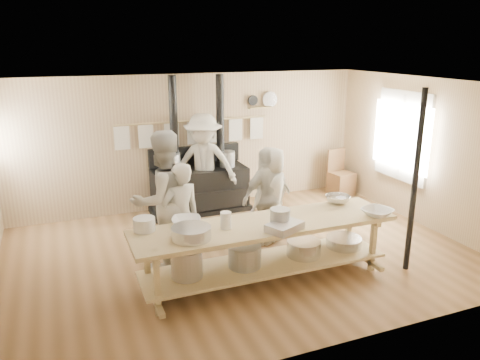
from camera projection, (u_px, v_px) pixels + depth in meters
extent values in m
plane|color=brown|center=(240.00, 254.00, 7.27)|extent=(7.00, 7.00, 0.00)
plane|color=tan|center=(193.00, 141.00, 9.13)|extent=(7.00, 0.00, 7.00)
plane|color=tan|center=(333.00, 236.00, 4.68)|extent=(7.00, 0.00, 7.00)
plane|color=tan|center=(426.00, 153.00, 8.15)|extent=(0.00, 5.00, 5.00)
plane|color=beige|center=(240.00, 84.00, 6.54)|extent=(7.00, 7.00, 0.00)
cube|color=beige|center=(403.00, 136.00, 8.62)|extent=(0.06, 1.35, 1.65)
plane|color=white|center=(401.00, 136.00, 8.61)|extent=(0.00, 1.50, 1.50)
cube|color=beige|center=(400.00, 136.00, 8.60)|extent=(0.02, 0.03, 1.50)
cube|color=black|center=(200.00, 190.00, 9.02)|extent=(1.80, 0.70, 0.85)
cube|color=black|center=(200.00, 208.00, 9.13)|extent=(1.90, 0.75, 0.10)
cube|color=black|center=(195.00, 155.00, 9.11)|extent=(1.80, 0.12, 0.35)
cylinder|color=black|center=(174.00, 124.00, 8.54)|extent=(0.15, 0.15, 1.75)
cylinder|color=black|center=(220.00, 121.00, 8.86)|extent=(0.15, 0.15, 1.75)
cylinder|color=#B2B2B7|center=(171.00, 163.00, 8.66)|extent=(0.36, 0.36, 0.34)
cylinder|color=gray|center=(227.00, 159.00, 9.01)|extent=(0.30, 0.30, 0.30)
cylinder|color=tan|center=(194.00, 121.00, 8.92)|extent=(3.00, 0.04, 0.04)
cube|color=white|center=(123.00, 137.00, 8.50)|extent=(0.28, 0.01, 0.46)
cube|color=white|center=(147.00, 136.00, 8.66)|extent=(0.28, 0.01, 0.46)
cube|color=white|center=(171.00, 134.00, 8.82)|extent=(0.28, 0.01, 0.46)
cube|color=white|center=(194.00, 132.00, 8.98)|extent=(0.28, 0.01, 0.46)
cube|color=white|center=(216.00, 131.00, 9.14)|extent=(0.28, 0.01, 0.46)
cube|color=white|center=(237.00, 129.00, 9.31)|extent=(0.28, 0.01, 0.46)
cube|color=white|center=(258.00, 128.00, 9.47)|extent=(0.28, 0.01, 0.46)
cube|color=tan|center=(260.00, 108.00, 9.39)|extent=(0.50, 0.14, 0.03)
cylinder|color=black|center=(253.00, 100.00, 9.31)|extent=(0.20, 0.04, 0.20)
cylinder|color=silver|center=(270.00, 100.00, 9.44)|extent=(0.32, 0.03, 0.32)
cube|color=tan|center=(266.00, 225.00, 6.24)|extent=(3.60, 0.90, 0.06)
cube|color=tan|center=(265.00, 264.00, 6.40)|extent=(3.40, 0.80, 0.04)
cube|color=tan|center=(265.00, 267.00, 6.41)|extent=(3.30, 0.06, 0.06)
cube|color=tan|center=(157.00, 283.00, 5.53)|extent=(0.07, 0.07, 0.85)
cube|color=tan|center=(147.00, 262.00, 6.06)|extent=(0.07, 0.07, 0.85)
cube|color=tan|center=(373.00, 243.00, 6.64)|extent=(0.07, 0.07, 0.85)
cube|color=tan|center=(349.00, 228.00, 7.17)|extent=(0.07, 0.07, 0.85)
cylinder|color=#B2B2B7|center=(187.00, 263.00, 5.95)|extent=(0.40, 0.40, 0.38)
cylinder|color=gray|center=(245.00, 256.00, 6.25)|extent=(0.44, 0.44, 0.30)
cylinder|color=silver|center=(304.00, 248.00, 6.58)|extent=(0.48, 0.48, 0.22)
cylinder|color=silver|center=(346.00, 243.00, 6.84)|extent=(0.52, 0.52, 0.14)
cylinder|color=black|center=(415.00, 183.00, 6.43)|extent=(0.08, 0.08, 2.60)
imported|color=#B3AF9E|center=(181.00, 218.00, 6.55)|extent=(0.66, 0.51, 1.60)
imported|color=#B3AF9E|center=(163.00, 200.00, 6.65)|extent=(1.15, 1.00, 2.01)
imported|color=#B3AF9E|center=(271.00, 195.00, 7.54)|extent=(0.91, 0.78, 1.59)
imported|color=#B3AF9E|center=(267.00, 197.00, 7.46)|extent=(1.00, 0.60, 1.59)
imported|color=#B3AF9E|center=(204.00, 165.00, 8.75)|extent=(1.43, 1.20, 1.92)
cube|color=brown|center=(341.00, 183.00, 10.05)|extent=(0.50, 0.50, 0.49)
cube|color=brown|center=(336.00, 161.00, 10.10)|extent=(0.46, 0.10, 0.54)
imported|color=white|center=(186.00, 221.00, 6.15)|extent=(0.48, 0.48, 0.09)
imported|color=silver|center=(144.00, 228.00, 5.96)|extent=(0.37, 0.37, 0.09)
imported|color=white|center=(377.00, 212.00, 6.48)|extent=(0.52, 0.52, 0.10)
imported|color=silver|center=(338.00, 199.00, 6.99)|extent=(0.36, 0.36, 0.11)
cube|color=#B2B2B7|center=(285.00, 227.00, 5.96)|extent=(0.55, 0.47, 0.10)
cylinder|color=silver|center=(191.00, 233.00, 5.70)|extent=(0.63, 0.63, 0.16)
cylinder|color=gray|center=(280.00, 218.00, 6.08)|extent=(0.32, 0.32, 0.24)
cylinder|color=white|center=(144.00, 224.00, 5.95)|extent=(0.34, 0.34, 0.17)
cylinder|color=white|center=(226.00, 220.00, 6.02)|extent=(0.15, 0.15, 0.22)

